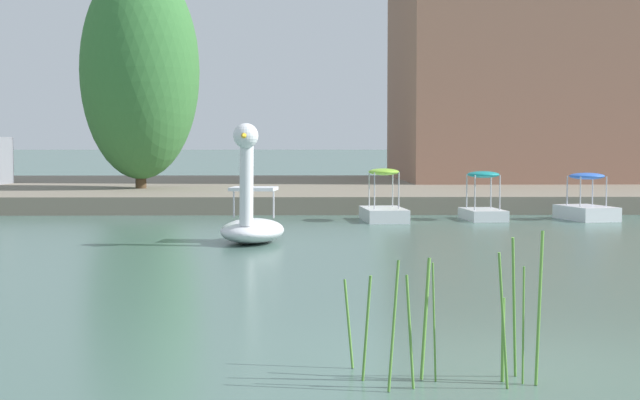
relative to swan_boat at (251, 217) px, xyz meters
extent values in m
plane|color=#47665B|center=(3.31, -12.63, -0.59)|extent=(653.89, 653.89, 0.00)
cube|color=slate|center=(3.31, 19.09, -0.30)|extent=(123.34, 20.88, 0.58)
ellipsoid|color=white|center=(0.01, 0.13, -0.32)|extent=(1.70, 2.59, 0.55)
cylinder|color=white|center=(-0.07, -0.64, 0.86)|extent=(0.35, 0.46, 2.03)
sphere|color=white|center=(-0.08, -0.71, 1.87)|extent=(0.62, 0.62, 0.56)
cone|color=yellow|center=(-0.10, -0.93, 1.87)|extent=(0.35, 0.44, 0.31)
cube|color=white|center=(0.04, 0.33, 0.64)|extent=(1.13, 1.02, 0.08)
cylinder|color=silver|center=(-0.43, 0.38, 0.30)|extent=(0.04, 0.04, 0.68)
cylinder|color=silver|center=(0.50, 0.27, 0.30)|extent=(0.04, 0.04, 0.68)
cube|color=white|center=(9.67, 6.66, -0.39)|extent=(1.60, 2.23, 0.41)
ellipsoid|color=blue|center=(9.67, 6.66, 0.72)|extent=(1.26, 1.21, 0.20)
cylinder|color=#B7B7BF|center=(9.16, 6.96, 0.27)|extent=(0.04, 0.04, 0.89)
cylinder|color=#B7B7BF|center=(9.99, 7.15, 0.27)|extent=(0.04, 0.04, 0.89)
cylinder|color=#B7B7BF|center=(9.35, 6.18, 0.27)|extent=(0.04, 0.04, 0.89)
cylinder|color=#B7B7BF|center=(10.18, 6.37, 0.27)|extent=(0.04, 0.04, 0.89)
cube|color=white|center=(6.57, 6.69, -0.43)|extent=(1.21, 2.00, 0.32)
ellipsoid|color=teal|center=(6.57, 6.69, 0.76)|extent=(1.04, 1.26, 0.20)
cylinder|color=#B7B7BF|center=(6.15, 7.12, 0.25)|extent=(0.04, 0.04, 1.04)
cylinder|color=#B7B7BF|center=(6.90, 7.19, 0.25)|extent=(0.04, 0.04, 1.04)
cylinder|color=#B7B7BF|center=(6.24, 6.18, 0.25)|extent=(0.04, 0.04, 1.04)
cylinder|color=#B7B7BF|center=(6.98, 6.25, 0.25)|extent=(0.04, 0.04, 1.04)
cube|color=white|center=(3.57, 6.35, -0.40)|extent=(1.34, 2.39, 0.38)
ellipsoid|color=#8CCC38|center=(3.57, 6.35, 0.86)|extent=(0.99, 1.40, 0.20)
cylinder|color=#B7B7BF|center=(3.17, 6.85, 0.32)|extent=(0.04, 0.04, 1.07)
cylinder|color=#B7B7BF|center=(3.88, 6.91, 0.32)|extent=(0.04, 0.04, 1.07)
cylinder|color=#B7B7BF|center=(3.25, 5.78, 0.32)|extent=(0.04, 0.04, 1.07)
cylinder|color=#B7B7BF|center=(3.96, 5.84, 0.32)|extent=(0.04, 0.04, 1.07)
cylinder|color=#4C3823|center=(-4.95, 14.81, 1.73)|extent=(0.41, 0.41, 3.48)
ellipsoid|color=#387538|center=(-4.95, 14.81, 4.42)|extent=(5.93, 6.10, 8.18)
cube|color=#996B56|center=(13.01, 24.12, 7.97)|extent=(14.53, 12.59, 15.98)
cylinder|color=#568E38|center=(2.43, -13.12, -0.01)|extent=(0.06, 0.03, 1.16)
cylinder|color=#568E38|center=(3.03, -13.44, 0.06)|extent=(0.13, 0.10, 1.29)
cylinder|color=#568E38|center=(3.27, -13.22, -0.03)|extent=(0.02, 0.02, 1.13)
cylinder|color=#568E38|center=(2.17, -13.36, -0.06)|extent=(0.09, 0.09, 1.07)
cylinder|color=#568E38|center=(3.23, -12.99, 0.10)|extent=(0.10, 0.17, 1.39)
cylinder|color=#568E38|center=(1.64, -12.50, -0.14)|extent=(0.11, 0.13, 0.90)
cylinder|color=#568E38|center=(2.36, -12.98, 0.00)|extent=(0.12, 0.20, 1.18)
cylinder|color=#568E38|center=(2.01, -13.45, 0.02)|extent=(0.12, 0.15, 1.21)
cylinder|color=#568E38|center=(3.42, -13.23, 0.14)|extent=(0.11, 0.15, 1.46)
cylinder|color=#568E38|center=(3.10, -13.11, -0.19)|extent=(0.05, 0.09, 0.81)
cylinder|color=#568E38|center=(1.78, -13.08, -0.08)|extent=(0.10, 0.04, 1.03)
camera|label=1|loc=(1.16, -22.42, 1.71)|focal=55.03mm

